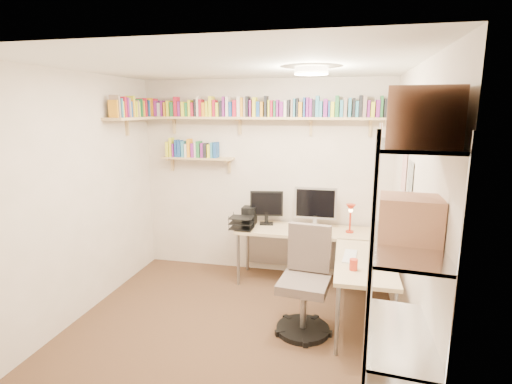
% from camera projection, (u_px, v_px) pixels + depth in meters
% --- Properties ---
extents(ground, '(3.20, 3.20, 0.00)m').
position_uv_depth(ground, '(232.00, 326.00, 3.99)').
color(ground, '#422C1C').
rests_on(ground, ground).
extents(room_shell, '(3.24, 3.04, 2.52)m').
position_uv_depth(room_shell, '(231.00, 173.00, 3.68)').
color(room_shell, beige).
rests_on(room_shell, ground).
extents(wall_shelves, '(3.12, 1.09, 0.80)m').
position_uv_depth(wall_shelves, '(229.00, 117.00, 4.90)').
color(wall_shelves, tan).
rests_on(wall_shelves, ground).
extents(corner_desk, '(1.84, 1.76, 1.20)m').
position_uv_depth(corner_desk, '(312.00, 236.00, 4.62)').
color(corner_desk, beige).
rests_on(corner_desk, ground).
extents(office_chair, '(0.54, 0.55, 1.03)m').
position_uv_depth(office_chair, '(305.00, 288.00, 3.86)').
color(office_chair, black).
rests_on(office_chair, ground).
extents(wire_rack, '(0.51, 0.92, 2.26)m').
position_uv_depth(wire_rack, '(413.00, 187.00, 2.30)').
color(wire_rack, silver).
rests_on(wire_rack, ground).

